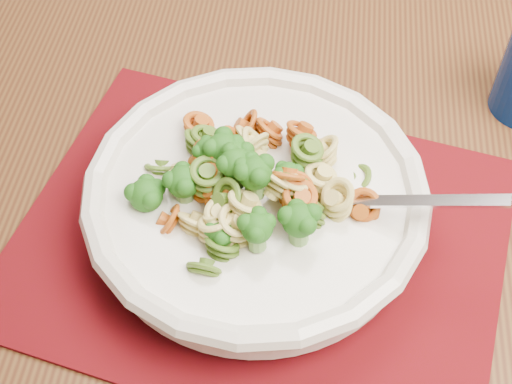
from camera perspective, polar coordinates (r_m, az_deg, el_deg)
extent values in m
cube|color=#523317|center=(0.68, 4.06, 2.30)|extent=(1.50, 1.21, 0.04)
cube|color=#4C0310|center=(0.60, 0.32, -3.81)|extent=(0.50, 0.47, 0.00)
cylinder|color=silver|center=(0.61, 0.00, -2.03)|extent=(0.12, 0.12, 0.01)
cylinder|color=silver|center=(0.59, 0.00, -0.86)|extent=(0.26, 0.26, 0.03)
torus|color=silver|center=(0.58, 0.00, 0.13)|extent=(0.28, 0.28, 0.02)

